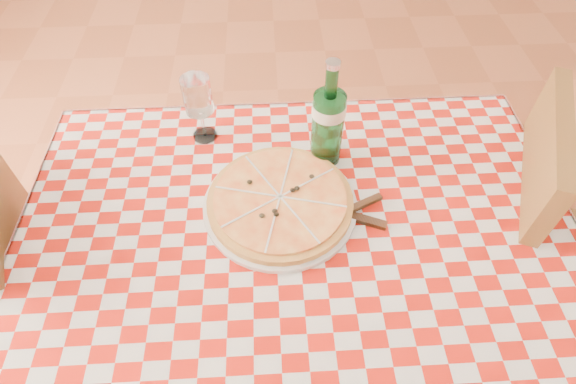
# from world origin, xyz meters

# --- Properties ---
(dining_table) EXTENTS (1.20, 0.80, 0.75)m
(dining_table) POSITION_xyz_m (0.00, 0.00, 0.66)
(dining_table) COLOR brown
(dining_table) RESTS_ON ground
(tablecloth) EXTENTS (1.30, 0.90, 0.01)m
(tablecloth) POSITION_xyz_m (0.00, 0.00, 0.75)
(tablecloth) COLOR #A11309
(tablecloth) RESTS_ON dining_table
(chair_near) EXTENTS (0.56, 0.56, 0.95)m
(chair_near) POSITION_xyz_m (0.69, 0.08, 0.54)
(chair_near) COLOR brown
(chair_near) RESTS_ON ground
(pizza_plate) EXTENTS (0.45, 0.45, 0.05)m
(pizza_plate) POSITION_xyz_m (-0.04, 0.07, 0.78)
(pizza_plate) COLOR #CE8D44
(pizza_plate) RESTS_ON tablecloth
(water_bottle) EXTENTS (0.08, 0.08, 0.29)m
(water_bottle) POSITION_xyz_m (0.09, 0.22, 0.90)
(water_bottle) COLOR #175E27
(water_bottle) RESTS_ON tablecloth
(wine_glass) EXTENTS (0.10, 0.10, 0.19)m
(wine_glass) POSITION_xyz_m (-0.23, 0.32, 0.85)
(wine_glass) COLOR white
(wine_glass) RESTS_ON tablecloth
(cutlery) EXTENTS (0.26, 0.23, 0.03)m
(cutlery) POSITION_xyz_m (0.11, 0.03, 0.77)
(cutlery) COLOR silver
(cutlery) RESTS_ON tablecloth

